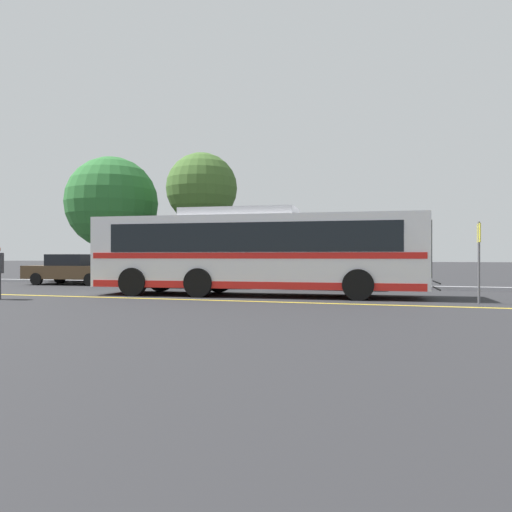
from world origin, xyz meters
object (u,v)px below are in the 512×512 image
Objects in this scene: parked_car_2 at (322,273)px; tree_0 at (202,189)px; parked_car_0 at (74,269)px; transit_bus at (256,250)px; bus_stop_sign at (479,252)px; parked_car_1 at (193,273)px; tree_1 at (112,203)px.

parked_car_2 is 0.66× the size of tree_0.
parked_car_0 is at bearing -84.12° from parked_car_2.
transit_bus is at bearing -54.77° from tree_0.
bus_stop_sign is at bearing -33.90° from tree_0.
tree_0 is (-5.18, 7.34, 3.36)m from transit_bus.
tree_1 is at bearing 56.46° from parked_car_1.
transit_bus is at bearing -34.65° from tree_1.
bus_stop_sign is at bearing -25.03° from tree_1.
parked_car_1 is 1.96× the size of bus_stop_sign.
tree_1 is at bearing -179.97° from tree_0.
transit_bus is 13.20m from tree_1.
parked_car_1 is 5.82m from parked_car_2.
transit_bus is 2.51× the size of parked_car_0.
bus_stop_sign reaches higher than parked_car_2.
transit_bus is at bearing -17.00° from parked_car_2.
tree_1 reaches higher than bus_stop_sign.
transit_bus is 1.73× the size of tree_1.
parked_car_2 is at bearing -89.58° from parked_car_1.
parked_car_1 is 1.05× the size of parked_car_2.
transit_bus is at bearing 66.35° from parked_car_0.
bus_stop_sign reaches higher than parked_car_0.
tree_0 is (5.43, 3.33, 4.22)m from parked_car_0.
parked_car_2 is 8.68m from tree_0.
tree_0 reaches higher than transit_bus.
tree_1 is at bearing -118.88° from bus_stop_sign.
transit_bus is 1.75× the size of tree_0.
tree_0 is 5.46m from tree_1.
parked_car_0 reaches higher than parked_car_2.
transit_bus is 2.53× the size of parked_car_1.
tree_1 reaches higher than transit_bus.
parked_car_0 is at bearing -90.02° from tree_1.
bus_stop_sign is 0.35× the size of tree_0.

